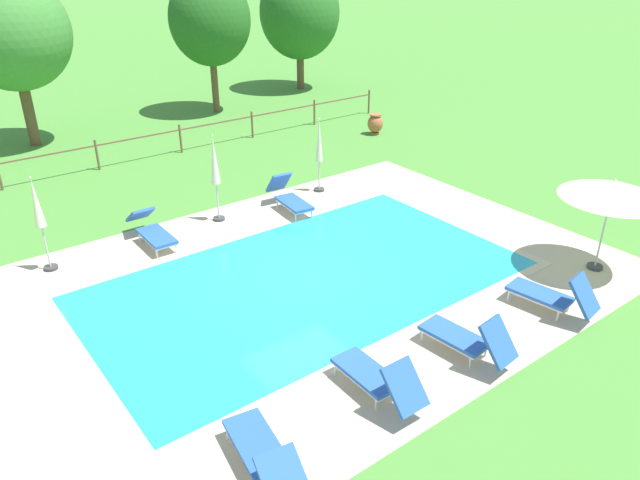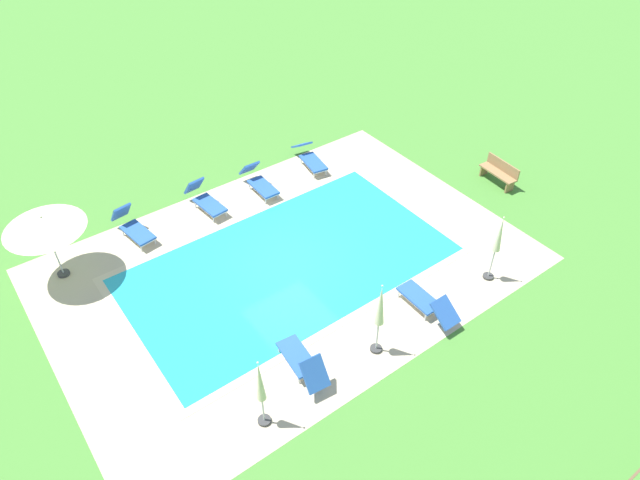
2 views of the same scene
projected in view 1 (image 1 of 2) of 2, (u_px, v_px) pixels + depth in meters
ground_plane at (307, 280)px, 13.81m from camera, size 160.00×160.00×0.00m
pool_deck_paving at (307, 280)px, 13.81m from camera, size 14.28×9.94×0.01m
swimming_pool_water at (307, 280)px, 13.81m from camera, size 9.84×5.50×0.01m
pool_coping_rim at (307, 280)px, 13.81m from camera, size 10.32×5.98×0.01m
sun_lounger_north_near_steps at (152, 230)px, 15.33m from camera, size 0.62×2.02×0.82m
sun_lounger_north_mid at (552, 295)px, 12.48m from camera, size 0.86×1.89×1.02m
sun_lounger_north_far at (467, 338)px, 11.13m from camera, size 0.77×1.88×1.01m
sun_lounger_north_end at (263, 453)px, 8.67m from camera, size 0.92×2.10×0.79m
sun_lounger_south_near_corner at (289, 197)px, 17.22m from camera, size 0.80×1.92×0.98m
sun_lounger_south_mid at (377, 377)px, 10.15m from camera, size 0.63×1.90×0.96m
patio_umbrella_open_foreground at (613, 189)px, 13.40m from camera, size 2.31×2.31×2.27m
patio_umbrella_closed_row_west at (215, 166)px, 16.05m from camera, size 0.32×0.32×2.45m
patio_umbrella_closed_row_mid_west at (38, 211)px, 13.58m from camera, size 0.32×0.32×2.35m
patio_umbrella_closed_row_centre at (319, 147)px, 18.08m from camera, size 0.32×0.32×2.30m
terracotta_urn_near_fence at (375, 123)px, 23.96m from camera, size 0.62×0.62×0.82m
perimeter_fence at (140, 142)px, 20.94m from camera, size 21.43×0.08×1.05m
tree_far_west at (210, 19)px, 25.52m from camera, size 3.48×3.48×5.93m
tree_centre at (300, 13)px, 29.86m from camera, size 3.99×3.99×6.03m
tree_east_mid at (12, 33)px, 21.08m from camera, size 4.03×4.03×6.10m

